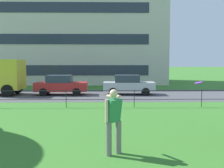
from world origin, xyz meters
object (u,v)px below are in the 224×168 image
object	(u,v)px
car_red_center	(61,85)
frisbee	(199,83)
apartment_building_background	(48,28)
car_silver_far_left	(128,85)
person_thrower	(113,119)

from	to	relation	value
car_red_center	frisbee	bearing A→B (deg)	-61.17
frisbee	apartment_building_background	bearing A→B (deg)	112.29
car_silver_far_left	apartment_building_background	world-z (taller)	apartment_building_background
frisbee	car_red_center	bearing A→B (deg)	118.83
person_thrower	apartment_building_background	world-z (taller)	apartment_building_background
car_red_center	apartment_building_background	size ratio (longest dim) A/B	0.14
frisbee	car_silver_far_left	world-z (taller)	frisbee
car_red_center	car_silver_far_left	xyz separation A→B (m)	(5.29, 0.12, 0.00)
frisbee	apartment_building_background	size ratio (longest dim) A/B	0.01
person_thrower	apartment_building_background	distance (m)	28.86
car_silver_far_left	person_thrower	bearing A→B (deg)	-96.38
person_thrower	apartment_building_background	bearing A→B (deg)	105.63
person_thrower	frisbee	distance (m)	3.41
person_thrower	car_red_center	size ratio (longest dim) A/B	0.45
car_silver_far_left	apartment_building_background	xyz separation A→B (m)	(-9.15, 13.42, 6.13)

